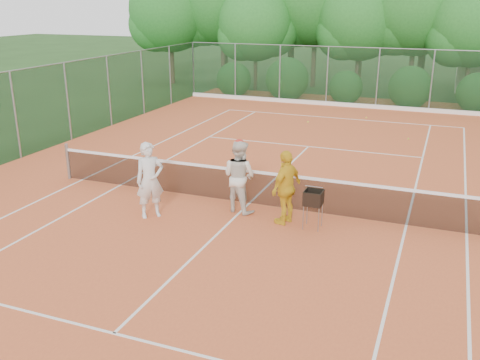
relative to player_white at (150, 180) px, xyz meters
name	(u,v)px	position (x,y,z in m)	size (l,w,h in m)	color
ground	(249,204)	(2.01, 1.73, -0.99)	(120.00, 120.00, 0.00)	#1E4017
clay_court	(249,204)	(2.01, 1.73, -0.98)	(18.00, 36.00, 0.02)	#D35F30
tennis_net	(249,186)	(2.01, 1.73, -0.46)	(11.97, 0.10, 1.10)	gray
player_white	(150,180)	(0.00, 0.00, 0.00)	(0.71, 0.46, 1.94)	silver
player_center_grp	(239,176)	(1.95, 1.16, -0.01)	(1.10, 0.96, 1.93)	silver
player_yellow	(286,187)	(3.30, 0.85, -0.04)	(1.08, 0.45, 1.85)	gold
ball_hopper	(313,198)	(4.00, 0.78, -0.21)	(0.42, 0.42, 0.96)	gray
stray_ball_a	(366,118)	(3.25, 14.08, -0.94)	(0.07, 0.07, 0.07)	yellow
stray_ball_b	(308,122)	(0.94, 12.18, -0.94)	(0.07, 0.07, 0.07)	#D7E836
stray_ball_c	(408,139)	(5.43, 10.62, -0.94)	(0.07, 0.07, 0.07)	#ACC52E
court_markings	(249,204)	(2.01, 1.73, -0.97)	(11.03, 23.83, 0.01)	white
fence_back	(352,77)	(2.01, 16.73, 0.53)	(18.07, 0.07, 3.00)	#19381E
tropical_treeline	(398,3)	(3.44, 21.95, 4.12)	(32.10, 8.49, 15.03)	brown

